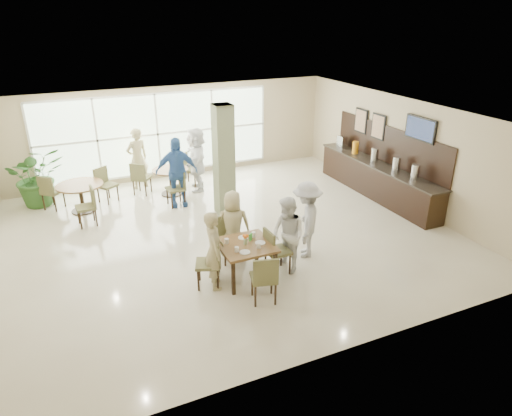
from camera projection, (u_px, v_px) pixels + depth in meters
name	position (u px, v px, depth m)	size (l,w,h in m)	color
ground	(227.00, 233.00, 10.77)	(10.00, 10.00, 0.00)	beige
room_shell	(226.00, 165.00, 10.09)	(10.00, 10.00, 10.00)	white
window_bank	(158.00, 134.00, 13.74)	(7.00, 0.04, 7.00)	silver
column	(224.00, 161.00, 11.36)	(0.45, 0.45, 2.80)	#6C704E
main_table	(246.00, 248.00, 8.73)	(1.02, 1.02, 0.75)	brown
round_table_left	(80.00, 190.00, 11.73)	(1.17, 1.17, 0.75)	brown
round_table_right	(171.00, 176.00, 12.85)	(1.01, 1.01, 0.75)	brown
chairs_main_table	(244.00, 257.00, 8.79)	(1.94, 2.12, 0.95)	brown
chairs_table_left	(82.00, 194.00, 11.77)	(2.00, 1.99, 0.95)	brown
chairs_table_right	(170.00, 178.00, 12.89)	(2.13, 1.92, 0.95)	brown
tabletop_clutter	(246.00, 242.00, 8.67)	(0.73, 0.76, 0.21)	white
buffet_counter	(377.00, 177.00, 12.74)	(0.64, 4.70, 1.95)	black
wall_tv	(420.00, 129.00, 11.27)	(0.06, 1.00, 0.58)	black
framed_art_a	(378.00, 127.00, 12.73)	(0.05, 0.55, 0.70)	black
framed_art_b	(361.00, 121.00, 13.40)	(0.05, 0.55, 0.70)	black
potted_plant	(37.00, 176.00, 12.07)	(1.44, 1.44, 1.60)	#2E5B24
teen_left	(214.00, 250.00, 8.44)	(0.56, 0.37, 1.54)	tan
teen_far	(233.00, 225.00, 9.49)	(0.72, 0.40, 1.48)	tan
teen_right	(288.00, 235.00, 8.96)	(0.76, 0.59, 1.56)	white
teen_standing	(306.00, 220.00, 9.53)	(1.07, 0.61, 1.66)	#B4B4B6
adult_a	(177.00, 172.00, 11.96)	(1.10, 0.62, 1.87)	#3864A8
adult_b	(196.00, 159.00, 13.07)	(1.70, 0.73, 1.83)	white
adult_standing	(138.00, 158.00, 13.19)	(0.65, 0.43, 1.79)	tan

